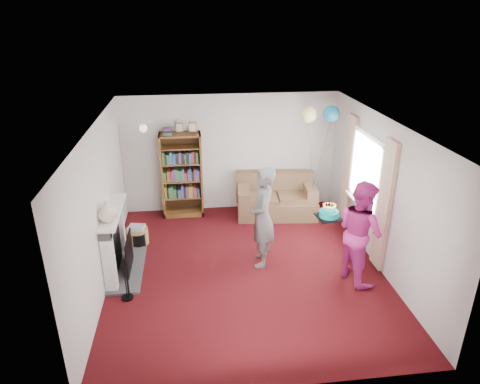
{
  "coord_description": "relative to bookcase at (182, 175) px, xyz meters",
  "views": [
    {
      "loc": [
        -0.84,
        -6.09,
        4.06
      ],
      "look_at": [
        -0.03,
        0.6,
        1.17
      ],
      "focal_mm": 32.0,
      "sensor_mm": 36.0,
      "label": 1
    }
  ],
  "objects": [
    {
      "name": "ceiling",
      "position": [
        1.04,
        -2.3,
        1.63
      ],
      "size": [
        4.5,
        5.0,
        0.01
      ],
      "primitive_type": "cube",
      "color": "white",
      "rests_on": "wall_back"
    },
    {
      "name": "birthday_cake",
      "position": [
        2.32,
        -2.55,
        0.21
      ],
      "size": [
        0.37,
        0.37,
        0.22
      ],
      "rotation": [
        0.0,
        0.0,
        0.11
      ],
      "color": "black",
      "rests_on": "ground"
    },
    {
      "name": "wicker_basket",
      "position": [
        -0.86,
        -1.2,
        -0.71
      ],
      "size": [
        0.41,
        0.41,
        0.36
      ],
      "rotation": [
        0.0,
        0.0,
        -0.18
      ],
      "color": "olive",
      "rests_on": "ground"
    },
    {
      "name": "mantel_vase",
      "position": [
        -1.08,
        -2.45,
        0.41
      ],
      "size": [
        0.4,
        0.4,
        0.32
      ],
      "primitive_type": "imported",
      "rotation": [
        0.0,
        0.0,
        0.39
      ],
      "color": "beige",
      "rests_on": "fireplace"
    },
    {
      "name": "balloons",
      "position": [
        2.67,
        -0.6,
        1.34
      ],
      "size": [
        0.76,
        0.32,
        1.72
      ],
      "color": "#3F3F3F",
      "rests_on": "ground"
    },
    {
      "name": "fireplace",
      "position": [
        -1.05,
        -2.11,
        -0.36
      ],
      "size": [
        0.55,
        1.8,
        1.12
      ],
      "color": "#3F3F42",
      "rests_on": "ground"
    },
    {
      "name": "window_bay",
      "position": [
        3.24,
        -1.7,
        0.33
      ],
      "size": [
        0.14,
        2.02,
        2.2
      ],
      "color": "white",
      "rests_on": "ground"
    },
    {
      "name": "person_striped",
      "position": [
        1.33,
        -2.13,
        -0.0
      ],
      "size": [
        0.52,
        0.7,
        1.75
      ],
      "primitive_type": "imported",
      "rotation": [
        0.0,
        0.0,
        -1.74
      ],
      "color": "black",
      "rests_on": "ground"
    },
    {
      "name": "ground",
      "position": [
        1.04,
        -2.3,
        -0.87
      ],
      "size": [
        5.0,
        5.0,
        0.0
      ],
      "primitive_type": "plane",
      "color": "#33070C",
      "rests_on": "ground"
    },
    {
      "name": "wall_right",
      "position": [
        3.3,
        -2.3,
        0.38
      ],
      "size": [
        0.02,
        5.0,
        2.5
      ],
      "primitive_type": "cube",
      "color": "silver",
      "rests_on": "ground"
    },
    {
      "name": "bookcase",
      "position": [
        0.0,
        0.0,
        0.0
      ],
      "size": [
        0.84,
        0.42,
        1.98
      ],
      "color": "#472B14",
      "rests_on": "ground"
    },
    {
      "name": "wall_left",
      "position": [
        -1.22,
        -2.3,
        0.38
      ],
      "size": [
        0.02,
        5.0,
        2.5
      ],
      "primitive_type": "cube",
      "color": "silver",
      "rests_on": "ground"
    },
    {
      "name": "sofa",
      "position": [
        1.97,
        -0.23,
        -0.55
      ],
      "size": [
        1.65,
        0.87,
        0.87
      ],
      "rotation": [
        0.0,
        0.0,
        -0.09
      ],
      "color": "brown",
      "rests_on": "ground"
    },
    {
      "name": "wall_sconce",
      "position": [
        -0.71,
        0.06,
        1.01
      ],
      "size": [
        0.16,
        0.23,
        0.16
      ],
      "color": "gold",
      "rests_on": "ground"
    },
    {
      "name": "wall_back",
      "position": [
        1.04,
        0.21,
        0.38
      ],
      "size": [
        4.5,
        0.02,
        2.5
      ],
      "primitive_type": "cube",
      "color": "silver",
      "rests_on": "ground"
    },
    {
      "name": "person_magenta",
      "position": [
        2.78,
        -2.76,
        -0.03
      ],
      "size": [
        0.85,
        0.97,
        1.69
      ],
      "primitive_type": "imported",
      "rotation": [
        0.0,
        0.0,
        1.86
      ],
      "color": "#BB257C",
      "rests_on": "ground"
    }
  ]
}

